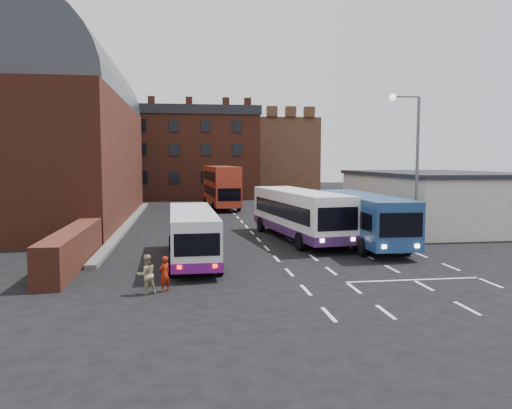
{
  "coord_description": "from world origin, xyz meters",
  "views": [
    {
      "loc": [
        -4.75,
        -23.01,
        5.18
      ],
      "look_at": [
        0.0,
        10.0,
        2.2
      ],
      "focal_mm": 35.0,
      "sensor_mm": 36.0,
      "label": 1
    }
  ],
  "objects": [
    {
      "name": "castle_keep",
      "position": [
        6.0,
        66.0,
        6.0
      ],
      "size": [
        22.0,
        22.0,
        12.0
      ],
      "primitive_type": "cube",
      "color": "brown",
      "rests_on": "ground"
    },
    {
      "name": "bus_white_outbound",
      "position": [
        -4.38,
        2.45,
        1.54
      ],
      "size": [
        2.61,
        9.64,
        2.61
      ],
      "rotation": [
        0.0,
        0.0,
        0.03
      ],
      "color": "silver",
      "rests_on": "ground"
    },
    {
      "name": "bus_white_inbound",
      "position": [
        2.58,
        8.43,
        1.89
      ],
      "size": [
        4.23,
        11.98,
        3.2
      ],
      "rotation": [
        0.0,
        0.0,
        3.28
      ],
      "color": "white",
      "rests_on": "ground"
    },
    {
      "name": "ground",
      "position": [
        0.0,
        0.0,
        0.0
      ],
      "size": [
        180.0,
        180.0,
        0.0
      ],
      "primitive_type": "plane",
      "color": "black"
    },
    {
      "name": "pedestrian_beige",
      "position": [
        -6.25,
        -3.67,
        0.78
      ],
      "size": [
        0.92,
        0.83,
        1.55
      ],
      "primitive_type": "imported",
      "rotation": [
        0.0,
        0.0,
        3.54
      ],
      "color": "tan",
      "rests_on": "ground"
    },
    {
      "name": "brick_terrace",
      "position": [
        -6.0,
        46.0,
        5.5
      ],
      "size": [
        22.0,
        10.0,
        11.0
      ],
      "primitive_type": "cube",
      "color": "brown",
      "rests_on": "ground"
    },
    {
      "name": "bus_red_double",
      "position": [
        -0.84,
        30.51,
        2.4
      ],
      "size": [
        3.43,
        11.42,
        4.51
      ],
      "rotation": [
        0.0,
        0.0,
        3.21
      ],
      "color": "#B5331C",
      "rests_on": "ground"
    },
    {
      "name": "bus_blue",
      "position": [
        6.0,
        6.01,
        1.81
      ],
      "size": [
        2.92,
        11.27,
        3.07
      ],
      "rotation": [
        0.0,
        0.0,
        3.13
      ],
      "color": "navy",
      "rests_on": "ground"
    },
    {
      "name": "pedestrian_red",
      "position": [
        -5.57,
        -3.41,
        0.71
      ],
      "size": [
        0.61,
        0.6,
        1.42
      ],
      "primitive_type": "imported",
      "rotation": [
        0.0,
        0.0,
        3.92
      ],
      "color": "maroon",
      "rests_on": "ground"
    },
    {
      "name": "forecourt_wall",
      "position": [
        -10.2,
        2.0,
        0.9
      ],
      "size": [
        1.2,
        10.0,
        1.8
      ],
      "primitive_type": "cube",
      "color": "#602B1E",
      "rests_on": "ground"
    },
    {
      "name": "railway_station",
      "position": [
        -15.5,
        21.0,
        7.64
      ],
      "size": [
        12.0,
        28.0,
        16.0
      ],
      "color": "#602B1E",
      "rests_on": "ground"
    },
    {
      "name": "cream_building",
      "position": [
        15.0,
        14.0,
        2.16
      ],
      "size": [
        10.4,
        16.4,
        4.25
      ],
      "color": "beige",
      "rests_on": "ground"
    },
    {
      "name": "street_lamp",
      "position": [
        8.29,
        4.3,
        5.39
      ],
      "size": [
        1.82,
        0.43,
        8.93
      ],
      "rotation": [
        0.0,
        0.0,
        -0.09
      ],
      "color": "#595B62",
      "rests_on": "ground"
    }
  ]
}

